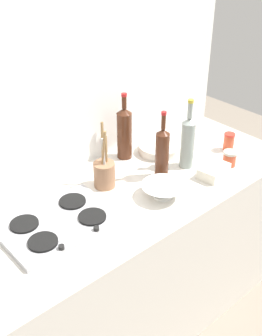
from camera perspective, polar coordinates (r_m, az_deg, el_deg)
ground_plane at (r=2.64m, az=-0.00°, el=-19.24°), size 6.00×6.00×0.00m
counter_block at (r=2.31m, az=-0.00°, el=-12.16°), size 1.80×0.70×0.90m
backsplash_panel at (r=2.16m, az=-6.72°, el=7.18°), size 1.90×0.06×2.32m
stovetop_hob at (r=1.82m, az=-9.66°, el=-7.32°), size 0.48×0.33×0.04m
plate_stack at (r=2.33m, az=3.73°, el=2.66°), size 0.23×0.23×0.05m
wine_bottle_leftmost at (r=2.15m, az=7.63°, el=3.55°), size 0.07×0.07×0.37m
wine_bottle_mid_left at (r=2.22m, az=-0.89°, el=4.80°), size 0.08×0.08×0.36m
wine_bottle_mid_right at (r=2.05m, az=4.21°, el=2.09°), size 0.07×0.07×0.35m
mixing_bowl at (r=1.96m, az=4.34°, el=-2.98°), size 0.20×0.20×0.06m
butter_dish at (r=2.15m, az=11.06°, el=-0.42°), size 0.18×0.13×0.06m
utensil_crock at (r=2.02m, az=-3.61°, el=-0.64°), size 0.10×0.10×0.32m
condiment_jar_front at (r=2.39m, az=13.02°, el=3.46°), size 0.06×0.06×0.10m
condiment_jar_rear at (r=2.25m, az=13.11°, el=1.27°), size 0.07×0.07×0.08m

